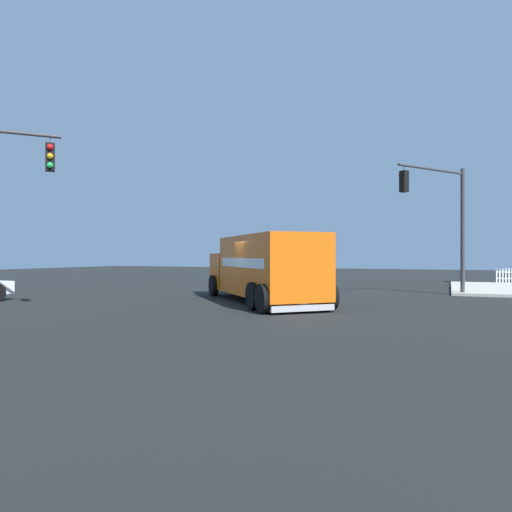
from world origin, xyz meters
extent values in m
plane|color=black|center=(0.00, 0.00, 0.00)|extent=(100.00, 100.00, 0.00)
cube|color=orange|center=(-0.25, 0.00, 1.55)|extent=(6.13, 6.40, 2.40)
cube|color=orange|center=(2.67, -3.21, 1.20)|extent=(3.05, 3.02, 1.70)
cube|color=black|center=(3.25, -3.84, 1.54)|extent=(1.55, 1.42, 0.88)
cube|color=#B2B2B7|center=(-2.36, 2.32, 0.19)|extent=(1.84, 1.70, 0.21)
cube|color=white|center=(0.65, 0.81, 1.67)|extent=(3.67, 4.03, 0.36)
cube|color=white|center=(-1.14, -0.82, 1.67)|extent=(3.67, 4.03, 0.36)
cylinder|color=black|center=(3.55, -2.34, 0.50)|extent=(0.88, 0.93, 1.00)
cylinder|color=black|center=(1.72, -4.01, 0.50)|extent=(0.88, 0.93, 1.00)
cylinder|color=black|center=(-0.43, 2.04, 0.50)|extent=(0.88, 0.93, 1.00)
cylinder|color=black|center=(-2.27, 0.37, 0.50)|extent=(0.88, 0.93, 1.00)
cylinder|color=black|center=(-1.14, 2.82, 0.50)|extent=(0.88, 0.93, 1.00)
cylinder|color=black|center=(-2.97, 1.15, 0.50)|extent=(0.88, 0.93, 1.00)
cylinder|color=#38383D|center=(6.68, 6.46, 6.04)|extent=(2.55, 2.72, 0.12)
cylinder|color=#38383D|center=(5.69, 5.40, 5.92)|extent=(0.03, 0.03, 0.25)
cube|color=black|center=(5.69, 5.40, 5.32)|extent=(0.42, 0.42, 0.95)
sphere|color=red|center=(5.56, 5.52, 5.63)|extent=(0.20, 0.20, 0.20)
sphere|color=#EFA314|center=(5.56, 5.52, 5.32)|extent=(0.20, 0.20, 0.20)
sphere|color=#19CC4C|center=(5.56, 5.52, 5.01)|extent=(0.20, 0.20, 0.20)
cylinder|color=#38383D|center=(-7.48, -7.61, 3.18)|extent=(0.20, 0.20, 6.09)
cylinder|color=#38383D|center=(-6.15, -5.80, 5.98)|extent=(2.76, 3.71, 0.12)
cylinder|color=#38383D|center=(-5.02, -4.26, 5.85)|extent=(0.03, 0.03, 0.25)
cube|color=black|center=(-5.02, -4.26, 5.25)|extent=(0.42, 0.42, 0.95)
sphere|color=red|center=(-4.87, -4.37, 5.57)|extent=(0.20, 0.20, 0.20)
sphere|color=#EFA314|center=(-4.87, -4.37, 5.26)|extent=(0.20, 0.20, 0.20)
sphere|color=#19CC4C|center=(-4.87, -4.37, 4.95)|extent=(0.20, 0.20, 0.20)
cube|color=white|center=(-10.68, -17.20, 0.61)|extent=(0.08, 0.04, 0.95)
cube|color=white|center=(-10.50, -17.20, 0.61)|extent=(0.08, 0.04, 0.95)
cube|color=white|center=(-10.32, -17.20, 0.61)|extent=(0.08, 0.04, 0.95)
cube|color=white|center=(-10.14, -17.20, 0.61)|extent=(0.08, 0.04, 0.95)
cube|color=white|center=(-9.96, -17.20, 0.61)|extent=(0.08, 0.04, 0.95)
cube|color=white|center=(-9.78, -17.20, 0.61)|extent=(0.08, 0.04, 0.95)
camera|label=1|loc=(-6.89, 16.84, 1.96)|focal=31.75mm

